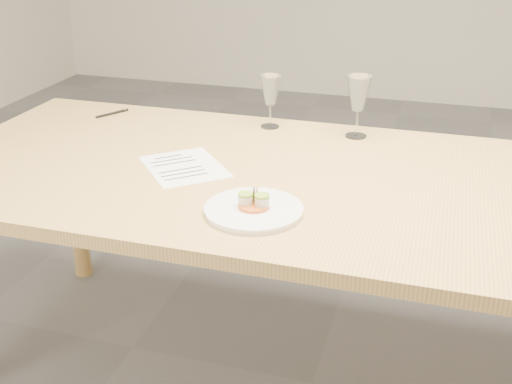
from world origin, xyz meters
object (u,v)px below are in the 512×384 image
(ballpoint_pen, at_px, (112,113))
(dining_table, at_px, (321,200))
(wine_glass_1, at_px, (358,95))
(dinner_plate, at_px, (254,209))
(wine_glass_0, at_px, (270,91))
(recipe_sheet, at_px, (184,167))

(ballpoint_pen, bearing_deg, dining_table, -82.91)
(ballpoint_pen, relative_size, wine_glass_1, 0.59)
(dinner_plate, xyz_separation_m, ballpoint_pen, (-0.75, 0.64, -0.01))
(dining_table, bearing_deg, dinner_plate, -114.50)
(wine_glass_1, bearing_deg, wine_glass_0, 177.53)
(ballpoint_pen, bearing_deg, dinner_plate, -100.59)
(ballpoint_pen, height_order, wine_glass_0, wine_glass_0)
(recipe_sheet, distance_m, wine_glass_1, 0.63)
(dining_table, bearing_deg, wine_glass_1, 84.55)
(dining_table, xyz_separation_m, ballpoint_pen, (-0.87, 0.37, 0.07))
(dinner_plate, relative_size, wine_glass_0, 1.38)
(dining_table, relative_size, recipe_sheet, 7.04)
(ballpoint_pen, bearing_deg, wine_glass_0, -57.04)
(dining_table, height_order, recipe_sheet, recipe_sheet)
(dining_table, distance_m, wine_glass_1, 0.44)
(dining_table, distance_m, ballpoint_pen, 0.95)
(dining_table, relative_size, ballpoint_pen, 19.53)
(ballpoint_pen, xyz_separation_m, wine_glass_0, (0.60, 0.03, 0.12))
(dinner_plate, height_order, wine_glass_0, wine_glass_0)
(dinner_plate, bearing_deg, ballpoint_pen, 139.35)
(dinner_plate, distance_m, wine_glass_1, 0.69)
(wine_glass_0, bearing_deg, wine_glass_1, -2.47)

